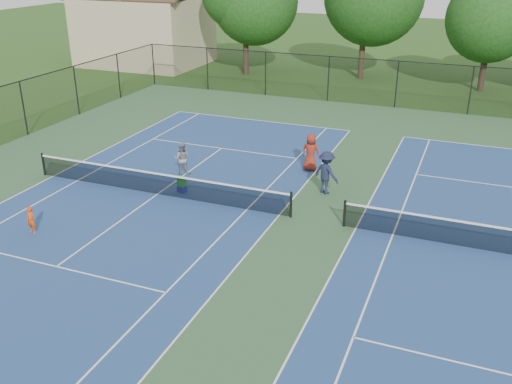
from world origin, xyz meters
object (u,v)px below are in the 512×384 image
at_px(instructor, 182,158).
at_px(ball_hopper, 182,181).
at_px(bystander_c, 311,152).
at_px(bystander_b, 326,173).
at_px(ball_crate, 182,189).
at_px(clapboard_house, 145,28).
at_px(tree_back_c, 492,12).
at_px(child_player, 31,220).

relative_size(instructor, ball_hopper, 3.76).
bearing_deg(bystander_c, bystander_b, 121.73).
bearing_deg(ball_crate, clapboard_house, 124.63).
bearing_deg(instructor, bystander_b, 164.14).
bearing_deg(bystander_c, instructor, 28.09).
xyz_separation_m(clapboard_house, bystander_c, (21.18, -19.85, -2.21)).
xyz_separation_m(tree_back_c, bystander_b, (-5.44, -22.21, -4.55)).
bearing_deg(tree_back_c, bystander_b, -103.75).
relative_size(tree_back_c, child_player, 8.08).
xyz_separation_m(instructor, bystander_c, (5.31, 2.68, 0.12)).
xyz_separation_m(tree_back_c, ball_hopper, (-11.14, -24.41, -4.98)).
height_order(child_player, bystander_c, bystander_c).
height_order(clapboard_house, instructor, clapboard_house).
relative_size(child_player, ball_hopper, 2.56).
relative_size(instructor, bystander_c, 0.86).
distance_m(tree_back_c, ball_hopper, 27.29).
distance_m(instructor, ball_crate, 2.20).
height_order(bystander_c, ball_crate, bystander_c).
height_order(instructor, bystander_c, bystander_c).
distance_m(child_player, ball_hopper, 6.27).
relative_size(bystander_c, ball_hopper, 4.35).
xyz_separation_m(instructor, ball_hopper, (0.99, -1.87, -0.27)).
relative_size(bystander_b, ball_hopper, 4.60).
bearing_deg(bystander_b, child_player, 65.05).
bearing_deg(clapboard_house, child_player, -65.46).
bearing_deg(ball_hopper, bystander_b, 21.02).
xyz_separation_m(bystander_b, bystander_c, (-1.39, 2.36, -0.05)).
xyz_separation_m(bystander_b, ball_crate, (-5.71, -2.19, -0.78)).
xyz_separation_m(tree_back_c, ball_crate, (-11.14, -24.41, -5.33)).
bearing_deg(instructor, tree_back_c, -136.91).
xyz_separation_m(child_player, ball_crate, (3.27, 5.35, -0.37)).
bearing_deg(ball_hopper, instructor, 117.86).
relative_size(child_player, instructor, 0.68).
relative_size(tree_back_c, ball_crate, 24.40).
distance_m(bystander_b, ball_hopper, 6.13).
height_order(bystander_b, ball_hopper, bystander_b).
distance_m(tree_back_c, child_player, 33.43).
bearing_deg(ball_crate, tree_back_c, 65.46).
distance_m(instructor, bystander_c, 5.95).
distance_m(bystander_c, ball_hopper, 6.29).
relative_size(clapboard_house, child_player, 10.39).
bearing_deg(child_player, clapboard_house, 122.23).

